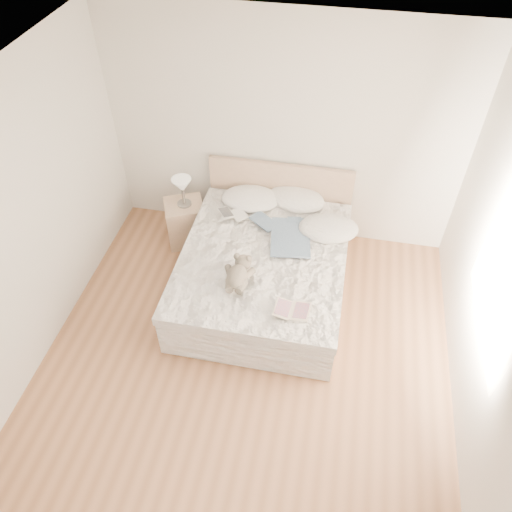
% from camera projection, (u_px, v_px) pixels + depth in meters
% --- Properties ---
extents(floor, '(4.00, 4.50, 0.00)m').
position_uv_depth(floor, '(241.00, 376.00, 4.87)').
color(floor, brown).
rests_on(floor, ground).
extents(ceiling, '(4.00, 4.50, 0.00)m').
position_uv_depth(ceiling, '(232.00, 132.00, 2.97)').
color(ceiling, silver).
rests_on(ceiling, ground).
extents(wall_back, '(4.00, 0.02, 2.70)m').
position_uv_depth(wall_back, '(283.00, 134.00, 5.48)').
color(wall_back, silver).
rests_on(wall_back, ground).
extents(wall_left, '(0.02, 4.50, 2.70)m').
position_uv_depth(wall_left, '(7.00, 249.00, 4.20)').
color(wall_left, silver).
rests_on(wall_left, ground).
extents(wall_right, '(0.02, 4.50, 2.70)m').
position_uv_depth(wall_right, '(505.00, 324.00, 3.64)').
color(wall_right, silver).
rests_on(wall_right, ground).
extents(window, '(0.02, 1.30, 1.10)m').
position_uv_depth(window, '(502.00, 284.00, 3.78)').
color(window, white).
rests_on(window, wall_right).
extents(bed, '(1.72, 2.14, 1.00)m').
position_uv_depth(bed, '(264.00, 268.00, 5.48)').
color(bed, tan).
rests_on(bed, floor).
extents(nightstand, '(0.57, 0.55, 0.56)m').
position_uv_depth(nightstand, '(186.00, 222.00, 6.07)').
color(nightstand, tan).
rests_on(nightstand, floor).
extents(table_lamp, '(0.29, 0.29, 0.36)m').
position_uv_depth(table_lamp, '(182.00, 187.00, 5.69)').
color(table_lamp, '#524E48').
rests_on(table_lamp, nightstand).
extents(pillow_left, '(0.71, 0.52, 0.20)m').
position_uv_depth(pillow_left, '(251.00, 199.00, 5.82)').
color(pillow_left, white).
rests_on(pillow_left, bed).
extents(pillow_middle, '(0.76, 0.60, 0.20)m').
position_uv_depth(pillow_middle, '(296.00, 199.00, 5.82)').
color(pillow_middle, white).
rests_on(pillow_middle, bed).
extents(pillow_right, '(0.72, 0.55, 0.20)m').
position_uv_depth(pillow_right, '(328.00, 228.00, 5.45)').
color(pillow_right, white).
rests_on(pillow_right, bed).
extents(blouse, '(0.75, 0.79, 0.03)m').
position_uv_depth(blouse, '(290.00, 237.00, 5.36)').
color(blouse, '#415873').
rests_on(blouse, bed).
extents(photo_book, '(0.38, 0.36, 0.02)m').
position_uv_depth(photo_book, '(232.00, 214.00, 5.64)').
color(photo_book, white).
rests_on(photo_book, bed).
extents(childrens_book, '(0.36, 0.26, 0.02)m').
position_uv_depth(childrens_book, '(292.00, 310.00, 4.65)').
color(childrens_book, '#F9E8CA').
rests_on(childrens_book, bed).
extents(teddy_bear, '(0.27, 0.39, 0.20)m').
position_uv_depth(teddy_bear, '(237.00, 281.00, 4.88)').
color(teddy_bear, '#6A6153').
rests_on(teddy_bear, bed).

